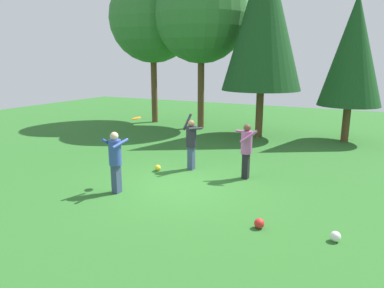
% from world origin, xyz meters
% --- Properties ---
extents(ground_plane, '(40.00, 40.00, 0.00)m').
position_xyz_m(ground_plane, '(0.00, 0.00, 0.00)').
color(ground_plane, '#2D6B28').
extents(person_thrower, '(0.63, 0.63, 1.84)m').
position_xyz_m(person_thrower, '(-0.41, 1.51, 0.99)').
color(person_thrower, '#38476B').
rests_on(person_thrower, ground_plane).
extents(person_catcher, '(0.52, 0.59, 1.70)m').
position_xyz_m(person_catcher, '(-1.26, -1.31, 1.01)').
color(person_catcher, '#38476B').
rests_on(person_catcher, ground_plane).
extents(person_bystander, '(0.73, 0.71, 1.70)m').
position_xyz_m(person_bystander, '(1.50, 1.44, 1.01)').
color(person_bystander, black).
rests_on(person_bystander, ground_plane).
extents(frisbee, '(0.37, 0.37, 0.08)m').
position_xyz_m(frisbee, '(-1.20, -0.38, 1.94)').
color(frisbee, orange).
extents(ball_white, '(0.21, 0.21, 0.21)m').
position_xyz_m(ball_white, '(4.34, -1.48, 0.11)').
color(ball_white, white).
rests_on(ball_white, ground_plane).
extents(ball_yellow, '(0.20, 0.20, 0.20)m').
position_xyz_m(ball_yellow, '(-1.31, 0.86, 0.10)').
color(ball_yellow, yellow).
rests_on(ball_yellow, ground_plane).
extents(ball_red, '(0.22, 0.22, 0.22)m').
position_xyz_m(ball_red, '(2.82, -1.61, 0.11)').
color(ball_red, red).
rests_on(ball_red, ground_plane).
extents(tree_left, '(4.80, 4.80, 8.21)m').
position_xyz_m(tree_left, '(-3.40, 8.55, 5.79)').
color(tree_left, brown).
rests_on(tree_left, ground_plane).
extents(tree_right, '(2.65, 2.65, 6.34)m').
position_xyz_m(tree_right, '(3.86, 8.36, 3.96)').
color(tree_right, brown).
rests_on(tree_right, ground_plane).
extents(tree_far_left, '(4.84, 4.84, 8.28)m').
position_xyz_m(tree_far_left, '(-6.64, 8.98, 5.84)').
color(tree_far_left, brown).
rests_on(tree_far_left, ground_plane).
extents(tree_center, '(3.63, 3.63, 8.67)m').
position_xyz_m(tree_center, '(0.10, 7.65, 5.42)').
color(tree_center, brown).
rests_on(tree_center, ground_plane).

